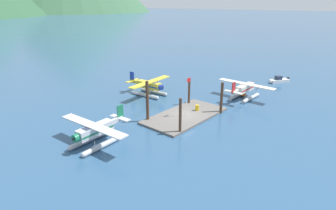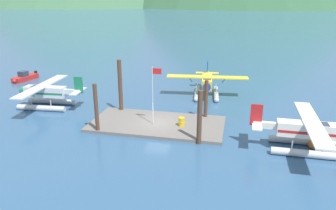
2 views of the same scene
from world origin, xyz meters
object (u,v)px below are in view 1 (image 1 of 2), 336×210
mooring_buoy (243,94)px  boat_white_open_se (279,80)px  seaplane_yellow_bow_right (149,87)px  seaplane_silver_port_fwd (95,133)px  flagpole (187,92)px  seaplane_cream_stbd_aft (245,90)px  fuel_drum (197,108)px

mooring_buoy → boat_white_open_se: bearing=-5.3°
mooring_buoy → seaplane_yellow_bow_right: size_ratio=0.09×
mooring_buoy → seaplane_silver_port_fwd: 28.99m
flagpole → seaplane_silver_port_fwd: 14.47m
seaplane_silver_port_fwd → seaplane_yellow_bow_right: 19.98m
seaplane_cream_stbd_aft → boat_white_open_se: size_ratio=2.37×
seaplane_cream_stbd_aft → boat_white_open_se: (14.54, -0.70, -1.09)m
flagpole → seaplane_silver_port_fwd: size_ratio=0.56×
flagpole → boat_white_open_se: size_ratio=1.34×
fuel_drum → boat_white_open_se: boat_white_open_se is taller
fuel_drum → mooring_buoy: (11.85, -1.86, -0.29)m
flagpole → mooring_buoy: size_ratio=6.55×
seaplane_yellow_bow_right → flagpole: bearing=-108.9°
flagpole → boat_white_open_se: 28.73m
seaplane_silver_port_fwd → boat_white_open_se: seaplane_silver_port_fwd is taller
fuel_drum → seaplane_silver_port_fwd: bearing=170.0°
fuel_drum → seaplane_silver_port_fwd: size_ratio=0.08×
mooring_buoy → boat_white_open_se: 13.81m
flagpole → boat_white_open_se: (28.36, -3.08, -3.47)m
seaplane_yellow_bow_right → boat_white_open_se: size_ratio=2.39×
seaplane_yellow_bow_right → seaplane_silver_port_fwd: bearing=-154.1°
mooring_buoy → seaplane_cream_stbd_aft: 1.49m
seaplane_silver_port_fwd → boat_white_open_se: bearing=-8.2°
seaplane_silver_port_fwd → seaplane_yellow_bow_right: size_ratio=1.00×
flagpole → fuel_drum: 4.24m
mooring_buoy → boat_white_open_se: boat_white_open_se is taller
flagpole → seaplane_yellow_bow_right: bearing=71.1°
flagpole → mooring_buoy: 15.13m
seaplane_yellow_bow_right → seaplane_cream_stbd_aft: bearing=-55.2°
seaplane_yellow_bow_right → boat_white_open_se: 28.50m
boat_white_open_se → seaplane_silver_port_fwd: bearing=171.8°
fuel_drum → seaplane_cream_stbd_aft: size_ratio=0.08×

